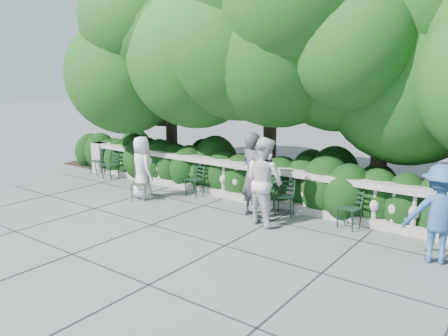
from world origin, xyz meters
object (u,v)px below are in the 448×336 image
Objects in this scene: chair_d at (260,211)px; person_woman_grey at (253,175)px; chair_f at (345,230)px; chair_weathered at (139,202)px; chair_e at (283,217)px; person_businessman at (142,168)px; chair_a at (94,175)px; chair_b at (108,179)px; chair_c at (191,196)px; person_casual_man at (264,181)px; person_older_blue at (439,214)px.

chair_d is 1.08m from person_woman_grey.
chair_weathered is at bearing -157.44° from chair_f.
chair_e is 1.00× the size of chair_weathered.
chair_d and chair_e have the same top height.
chair_f is at bearing -151.03° from person_businessman.
chair_a and chair_b have the same top height.
chair_f is at bearing -18.12° from chair_weathered.
chair_c is at bearing 1.92° from chair_a.
chair_b is at bearing -6.99° from chair_a.
chair_f is 2.34m from person_woman_grey.
person_casual_man is (0.52, -0.69, 0.96)m from chair_d.
person_businessman is at bearing 27.86° from person_woman_grey.
person_woman_grey is (0.05, -0.42, 0.99)m from chair_d.
person_woman_grey is at bearing -7.33° from chair_b.
chair_a is 1.00× the size of chair_weathered.
person_businessman is at bearing -161.02° from chair_f.
person_businessman reaches higher than chair_weathered.
chair_c is 2.96m from person_casual_man.
chair_d is at bearing 2.21° from chair_a.
chair_a is 0.51× the size of person_businessman.
chair_e and chair_weathered have the same top height.
chair_f is (8.62, -0.09, 0.00)m from chair_a.
chair_a and chair_weathered have the same top height.
chair_b is 1.00× the size of chair_weathered.
chair_c is 2.84m from chair_e.
chair_a is 10.55m from person_older_blue.
person_woman_grey is (5.65, -0.34, 0.99)m from chair_b.
chair_a and chair_c have the same top height.
person_woman_grey reaches higher than chair_a.
chair_a and chair_f have the same top height.
chair_a is 0.42× the size of person_woman_grey.
chair_a is 0.44× the size of person_casual_man.
chair_c is 4.33m from chair_f.
person_woman_grey reaches higher than person_casual_man.
chair_c is 0.44× the size of person_casual_man.
person_casual_man is at bearing -22.94° from chair_weathered.
chair_d is 4.15m from person_older_blue.
person_casual_man reaches higher than person_businessman.
chair_e is at bearing -3.57° from chair_b.
chair_weathered is 0.44× the size of person_casual_man.
chair_b and chair_weathered have the same top height.
chair_a is at bearing -178.72° from chair_c.
person_woman_grey reaches higher than chair_b.
chair_weathered is (-2.96, -1.18, 0.00)m from chair_d.
person_businessman reaches higher than chair_c.
person_woman_grey is (-0.60, -0.37, 0.99)m from chair_e.
chair_b is 0.48× the size of person_older_blue.
person_businessman is (-3.13, -0.88, 0.83)m from chair_d.
person_casual_man reaches higher than person_older_blue.
person_woman_grey is (-2.08, -0.40, 0.99)m from chair_f.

